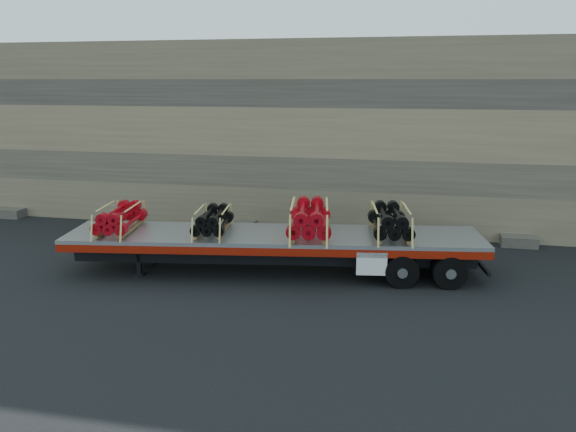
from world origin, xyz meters
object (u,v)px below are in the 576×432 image
(bundle_rear, at_px, (390,222))
(trailer, at_px, (274,253))
(bundle_midrear, at_px, (310,219))
(bundle_midfront, at_px, (213,221))
(bundle_front, at_px, (120,219))

(bundle_rear, bearing_deg, trailer, -180.00)
(bundle_midrear, bearing_deg, bundle_rear, -0.00)
(bundle_midfront, height_order, bundle_rear, bundle_rear)
(trailer, height_order, bundle_midfront, bundle_midfront)
(bundle_front, distance_m, bundle_midrear, 5.62)
(bundle_midrear, height_order, bundle_rear, bundle_midrear)
(trailer, xyz_separation_m, bundle_rear, (3.34, 0.51, 0.99))
(bundle_front, height_order, bundle_midrear, bundle_midrear)
(bundle_front, relative_size, bundle_midrear, 0.84)
(bundle_midfront, bearing_deg, bundle_front, 180.00)
(trailer, bearing_deg, bundle_midfront, -180.00)
(trailer, distance_m, bundle_rear, 3.52)
(bundle_midrear, bearing_deg, bundle_front, 180.00)
(bundle_midfront, bearing_deg, bundle_rear, 0.00)
(trailer, relative_size, bundle_rear, 5.47)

